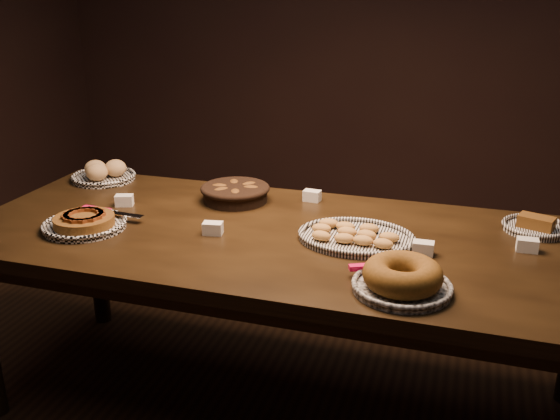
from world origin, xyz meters
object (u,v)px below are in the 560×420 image
(buffet_table, at_px, (286,252))
(apple_tart_plate, at_px, (85,223))
(bundt_cake_plate, at_px, (402,279))
(madeleine_platter, at_px, (355,236))

(buffet_table, xyz_separation_m, apple_tart_plate, (-0.73, -0.17, 0.10))
(bundt_cake_plate, bearing_deg, apple_tart_plate, 161.26)
(madeleine_platter, bearing_deg, bundt_cake_plate, -63.52)
(apple_tart_plate, bearing_deg, madeleine_platter, -13.79)
(apple_tart_plate, bearing_deg, buffet_table, -11.06)
(madeleine_platter, bearing_deg, buffet_table, 177.56)
(madeleine_platter, bearing_deg, apple_tart_plate, -174.36)
(buffet_table, relative_size, bundt_cake_plate, 7.41)
(apple_tart_plate, bearing_deg, bundt_cake_plate, -31.64)
(buffet_table, xyz_separation_m, bundt_cake_plate, (0.46, -0.32, 0.11))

